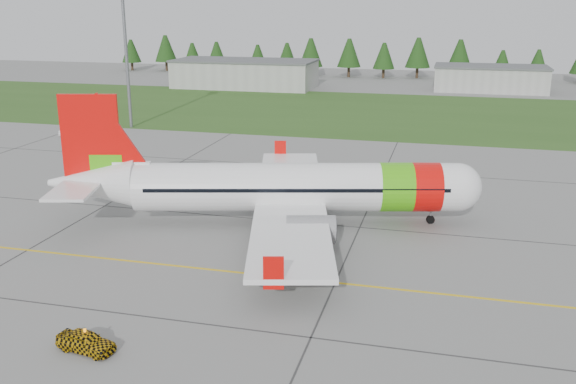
# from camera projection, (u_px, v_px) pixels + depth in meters

# --- Properties ---
(ground) EXTENTS (320.00, 320.00, 0.00)m
(ground) POSITION_uv_depth(u_px,v_px,m) (156.00, 318.00, 40.28)
(ground) COLOR gray
(ground) RESTS_ON ground
(aircraft) EXTENTS (37.63, 35.40, 11.59)m
(aircraft) POSITION_uv_depth(u_px,v_px,m) (286.00, 188.00, 56.60)
(aircraft) COLOR white
(aircraft) RESTS_ON ground
(follow_me_car) EXTENTS (1.42, 1.60, 3.55)m
(follow_me_car) POSITION_uv_depth(u_px,v_px,m) (84.00, 323.00, 35.96)
(follow_me_car) COLOR #E0AB0C
(follow_me_car) RESTS_ON ground
(service_van) EXTENTS (1.74, 1.65, 4.88)m
(service_van) POSITION_uv_depth(u_px,v_px,m) (72.00, 119.00, 95.45)
(service_van) COLOR white
(service_van) RESTS_ON ground
(grass_strip) EXTENTS (320.00, 50.00, 0.03)m
(grass_strip) POSITION_uv_depth(u_px,v_px,m) (354.00, 112.00, 116.43)
(grass_strip) COLOR #30561E
(grass_strip) RESTS_ON ground
(taxi_guideline) EXTENTS (120.00, 0.25, 0.02)m
(taxi_guideline) POSITION_uv_depth(u_px,v_px,m) (203.00, 269.00, 47.71)
(taxi_guideline) COLOR gold
(taxi_guideline) RESTS_ON ground
(hangar_west) EXTENTS (32.00, 14.00, 6.00)m
(hangar_west) POSITION_uv_depth(u_px,v_px,m) (245.00, 74.00, 148.75)
(hangar_west) COLOR #A8A8A3
(hangar_west) RESTS_ON ground
(hangar_east) EXTENTS (24.00, 12.00, 5.20)m
(hangar_east) POSITION_uv_depth(u_px,v_px,m) (490.00, 79.00, 143.17)
(hangar_east) COLOR #A8A8A3
(hangar_east) RESTS_ON ground
(floodlight_mast) EXTENTS (0.50, 0.50, 20.00)m
(floodlight_mast) POSITION_uv_depth(u_px,v_px,m) (127.00, 63.00, 98.94)
(floodlight_mast) COLOR slate
(floodlight_mast) RESTS_ON ground
(treeline) EXTENTS (160.00, 8.00, 10.00)m
(treeline) POSITION_uv_depth(u_px,v_px,m) (388.00, 59.00, 167.03)
(treeline) COLOR #1C3F14
(treeline) RESTS_ON ground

